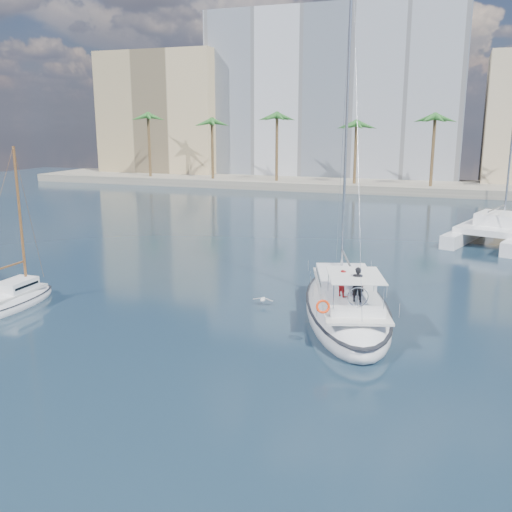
% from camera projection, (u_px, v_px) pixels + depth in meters
% --- Properties ---
extents(ground, '(160.00, 160.00, 0.00)m').
position_uv_depth(ground, '(265.00, 318.00, 29.82)').
color(ground, black).
rests_on(ground, ground).
extents(quay, '(120.00, 14.00, 1.20)m').
position_uv_depth(quay, '(395.00, 186.00, 85.62)').
color(quay, gray).
rests_on(quay, ground).
extents(building_modern, '(42.00, 16.00, 28.00)m').
position_uv_depth(building_modern, '(336.00, 98.00, 97.47)').
color(building_modern, silver).
rests_on(building_modern, ground).
extents(building_tan_left, '(22.00, 14.00, 22.00)m').
position_uv_depth(building_tan_left, '(169.00, 116.00, 104.28)').
color(building_tan_left, tan).
rests_on(building_tan_left, ground).
extents(palm_left, '(3.60, 3.60, 12.30)m').
position_uv_depth(palm_left, '(178.00, 120.00, 90.83)').
color(palm_left, brown).
rests_on(palm_left, ground).
extents(palm_centre, '(3.60, 3.60, 12.30)m').
position_uv_depth(palm_centre, '(396.00, 120.00, 79.73)').
color(palm_centre, brown).
rests_on(palm_centre, ground).
extents(main_sloop, '(7.91, 13.79, 19.49)m').
position_uv_depth(main_sloop, '(346.00, 306.00, 29.81)').
color(main_sloop, white).
rests_on(main_sloop, ground).
extents(small_sloop, '(2.07, 6.44, 9.24)m').
position_uv_depth(small_sloop, '(11.00, 301.00, 31.34)').
color(small_sloop, white).
rests_on(small_sloop, ground).
extents(catamaran, '(9.07, 12.84, 17.00)m').
position_uv_depth(catamaran, '(497.00, 229.00, 48.30)').
color(catamaran, white).
rests_on(catamaran, ground).
extents(seagull, '(1.19, 0.51, 0.22)m').
position_uv_depth(seagull, '(263.00, 299.00, 31.74)').
color(seagull, silver).
rests_on(seagull, ground).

